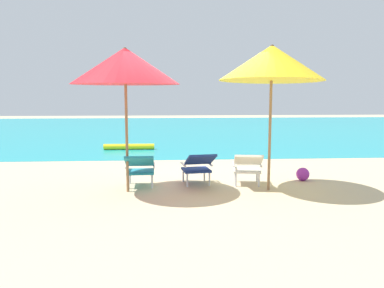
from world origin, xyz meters
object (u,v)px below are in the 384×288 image
object	(u,v)px
lounge_chair_right	(247,166)
beach_ball	(303,174)
beach_umbrella_right	(272,63)
swim_buoy	(129,147)
beach_umbrella_left	(125,66)
lounge_chair_center	(198,165)
lounge_chair_left	(140,167)

from	to	relation	value
lounge_chair_right	beach_ball	world-z (taller)	lounge_chair_right
lounge_chair_right	beach_ball	xyz separation A→B (m)	(1.24, 0.40, -0.27)
lounge_chair_right	beach_umbrella_right	xyz separation A→B (m)	(0.34, -0.29, 1.92)
swim_buoy	beach_umbrella_left	distance (m)	5.78
swim_buoy	beach_umbrella_left	size ratio (longest dim) A/B	0.62
swim_buoy	lounge_chair_center	world-z (taller)	lounge_chair_center
lounge_chair_center	beach_ball	distance (m)	2.22
beach_umbrella_right	swim_buoy	bearing A→B (deg)	119.95
beach_umbrella_right	beach_ball	size ratio (longest dim) A/B	9.88
beach_umbrella_left	beach_umbrella_right	distance (m)	2.60
beach_umbrella_right	beach_ball	world-z (taller)	beach_umbrella_right
lounge_chair_center	lounge_chair_right	bearing A→B (deg)	-5.83
lounge_chair_left	beach_umbrella_right	distance (m)	3.08
lounge_chair_center	beach_umbrella_right	xyz separation A→B (m)	(1.29, -0.39, 1.92)
lounge_chair_center	beach_ball	bearing A→B (deg)	8.03
beach_umbrella_left	lounge_chair_left	bearing A→B (deg)	51.11
swim_buoy	beach_umbrella_left	bearing A→B (deg)	-84.74
lounge_chair_left	beach_ball	size ratio (longest dim) A/B	3.28
lounge_chair_right	lounge_chair_center	bearing A→B (deg)	174.17
lounge_chair_right	beach_umbrella_left	size ratio (longest dim) A/B	0.36
swim_buoy	lounge_chair_right	distance (m)	5.78
swim_buoy	beach_umbrella_right	distance (m)	6.58
lounge_chair_left	beach_umbrella_left	distance (m)	1.88
swim_buoy	beach_umbrella_left	xyz separation A→B (m)	(0.49, -5.34, 2.16)
lounge_chair_center	beach_umbrella_right	distance (m)	2.34
lounge_chair_left	lounge_chair_right	size ratio (longest dim) A/B	0.94
swim_buoy	beach_ball	world-z (taller)	beach_ball
lounge_chair_left	lounge_chair_center	xyz separation A→B (m)	(1.11, 0.10, 0.00)
lounge_chair_left	beach_umbrella_right	world-z (taller)	beach_umbrella_right
swim_buoy	beach_umbrella_right	size ratio (longest dim) A/B	0.60
beach_umbrella_left	beach_ball	bearing A→B (deg)	10.86
lounge_chair_left	beach_umbrella_right	bearing A→B (deg)	-6.82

